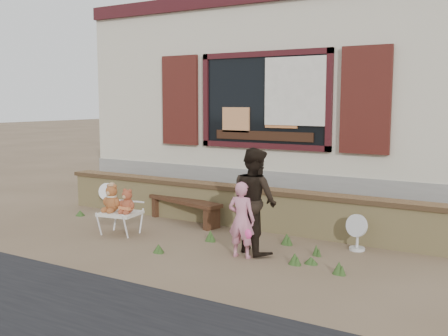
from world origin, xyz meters
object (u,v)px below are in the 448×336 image
Objects in this scene: teddy_bear_right at (128,201)px; child at (241,220)px; teddy_bear_left at (112,197)px; adult at (255,200)px; bench at (184,205)px; folding_chair at (120,214)px.

child is (2.04, -0.11, -0.03)m from teddy_bear_right.
teddy_bear_left is at bearing -7.26° from child.
teddy_bear_left is at bearing 33.66° from adult.
adult is at bearing -12.88° from bench.
folding_chair is 0.29m from teddy_bear_left.
child is at bearing 111.03° from adult.
folding_chair is at bearing 180.00° from teddy_bear_right.
folding_chair is 0.63× the size of child.
child reaches higher than folding_chair.
bench is 3.64× the size of teddy_bear_left.
folding_chair is 1.45× the size of teddy_bear_left.
bench is at bearing 63.37° from folding_chair.
adult reaches higher than folding_chair.
adult is (2.08, 0.19, 0.18)m from teddy_bear_right.
teddy_bear_right is (0.14, 0.02, 0.22)m from folding_chair.
bench is 1.32m from teddy_bear_left.
adult is at bearing -102.71° from child.
teddy_bear_right is 2.10m from adult.
teddy_bear_right is at bearing -0.00° from folding_chair.
bench is 1.57× the size of child.
teddy_bear_right is 2.05m from child.
folding_chair is 2.26m from adult.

